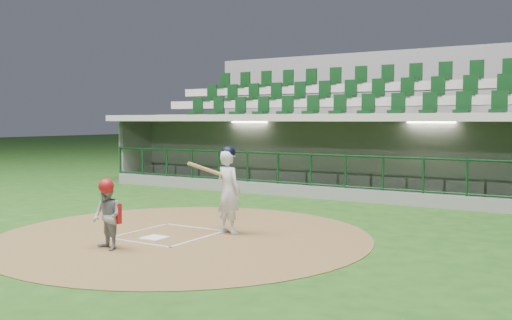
# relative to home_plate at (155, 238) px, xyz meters

# --- Properties ---
(ground) EXTENTS (120.00, 120.00, 0.00)m
(ground) POSITION_rel_home_plate_xyz_m (0.00, 0.70, -0.02)
(ground) COLOR #1C4313
(ground) RESTS_ON ground
(dirt_circle) EXTENTS (7.20, 7.20, 0.01)m
(dirt_circle) POSITION_rel_home_plate_xyz_m (0.30, 0.50, -0.02)
(dirt_circle) COLOR brown
(dirt_circle) RESTS_ON ground
(home_plate) EXTENTS (0.43, 0.43, 0.02)m
(home_plate) POSITION_rel_home_plate_xyz_m (0.00, 0.00, 0.00)
(home_plate) COLOR white
(home_plate) RESTS_ON dirt_circle
(batter_box_chalk) EXTENTS (1.55, 1.80, 0.01)m
(batter_box_chalk) POSITION_rel_home_plate_xyz_m (0.00, 0.40, -0.00)
(batter_box_chalk) COLOR silver
(batter_box_chalk) RESTS_ON ground
(dugout_structure) EXTENTS (16.40, 3.70, 3.00)m
(dugout_structure) POSITION_rel_home_plate_xyz_m (0.17, 8.53, 0.93)
(dugout_structure) COLOR slate
(dugout_structure) RESTS_ON ground
(seating_deck) EXTENTS (17.00, 6.72, 5.15)m
(seating_deck) POSITION_rel_home_plate_xyz_m (0.00, 11.61, 1.40)
(seating_deck) COLOR slate
(seating_deck) RESTS_ON ground
(batter) EXTENTS (0.88, 0.91, 1.72)m
(batter) POSITION_rel_home_plate_xyz_m (0.92, 1.13, 0.85)
(batter) COLOR silver
(batter) RESTS_ON dirt_circle
(catcher) EXTENTS (0.65, 0.57, 1.22)m
(catcher) POSITION_rel_home_plate_xyz_m (-0.07, -1.12, 0.59)
(catcher) COLOR gray
(catcher) RESTS_ON dirt_circle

